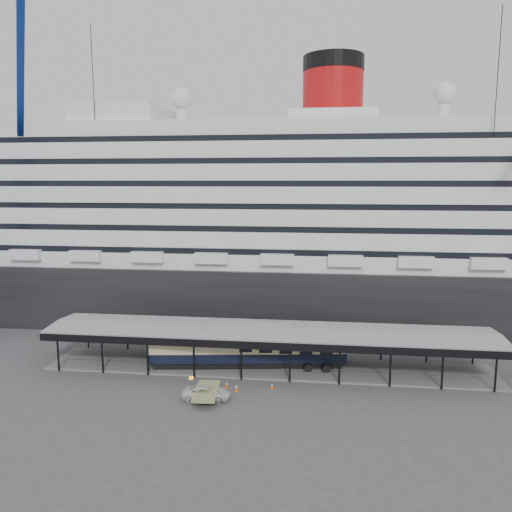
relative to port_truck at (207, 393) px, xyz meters
name	(u,v)px	position (x,y,z in m)	size (l,w,h in m)	color
ground	(265,384)	(5.84, 4.90, -0.72)	(200.00, 200.00, 0.00)	#3C3C3F
cruise_ship	(284,211)	(5.89, 36.90, 17.63)	(130.00, 30.00, 43.90)	black
platform_canopy	(269,350)	(5.84, 9.90, 1.64)	(56.00, 9.18, 5.30)	slate
port_truck	(207,393)	(0.00, 0.00, 0.00)	(2.40, 5.20, 1.45)	silver
pullman_carriage	(247,345)	(3.13, 9.90, 2.21)	(25.00, 6.56, 24.35)	black
traffic_cone_left	(236,388)	(2.90, 2.44, -0.31)	(0.46, 0.46, 0.82)	#E25D0C
traffic_cone_mid	(226,384)	(1.57, 3.34, -0.36)	(0.47, 0.47, 0.73)	#DF4C0C
traffic_cone_right	(272,386)	(6.82, 3.62, -0.36)	(0.48, 0.48, 0.73)	#D6540B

